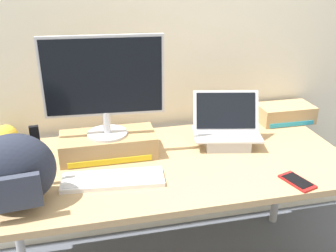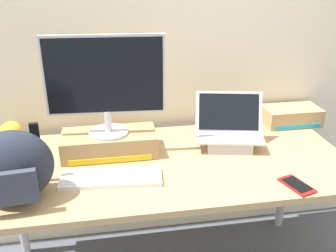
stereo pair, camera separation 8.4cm
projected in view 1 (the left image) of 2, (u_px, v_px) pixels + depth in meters
name	position (u px, v px, depth m)	size (l,w,h in m)	color
back_wall	(148.00, 24.00, 1.99)	(7.00, 0.10, 2.60)	silver
desk	(168.00, 173.00, 1.80)	(1.73, 0.79, 0.74)	tan
toner_box_yellow	(108.00, 145.00, 1.80)	(0.46, 0.22, 0.11)	#A88456
desktop_monitor	(104.00, 83.00, 1.68)	(0.55, 0.19, 0.47)	silver
open_laptop	(226.00, 134.00, 1.92)	(0.37, 0.28, 0.26)	#ADADB2
external_keyboard	(113.00, 179.00, 1.59)	(0.45, 0.18, 0.02)	white
messenger_backpack	(15.00, 171.00, 1.40)	(0.32, 0.27, 0.29)	#232838
coffee_mug	(12.00, 162.00, 1.66)	(0.13, 0.09, 0.09)	#2D4C93
cell_phone	(297.00, 181.00, 1.59)	(0.12, 0.17, 0.01)	red
plush_toy	(6.00, 136.00, 1.88)	(0.12, 0.12, 0.12)	gold
toner_box_cyan	(285.00, 113.00, 2.20)	(0.32, 0.18, 0.10)	tan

